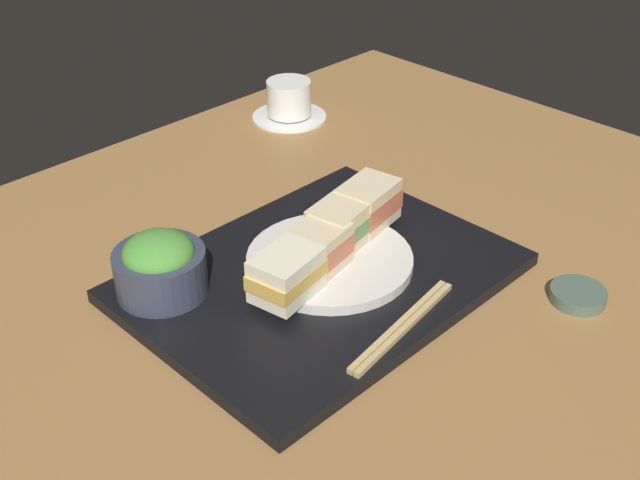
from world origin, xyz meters
The scene contains 11 objects.
ground_plane centered at (0.00, 0.00, -1.50)cm, with size 140.00×100.00×3.00cm, color olive.
serving_tray centered at (2.84, -1.22, 0.84)cm, with size 44.78×33.66×1.69cm, color black.
sandwich_plate centered at (4.68, -1.02, 2.36)cm, with size 20.64×20.64×1.34cm, color silver.
sandwich_nearmost centered at (-4.36, -2.99, 5.73)cm, with size 9.24×7.14×5.39cm.
sandwich_inner_near centered at (1.67, -1.67, 5.69)cm, with size 8.92×7.07×5.31cm.
sandwich_inner_far centered at (7.70, -0.36, 5.80)cm, with size 9.26×7.35×5.55cm.
sandwich_farmost centered at (13.72, 0.96, 5.87)cm, with size 9.08×7.18×5.68cm.
salad_bowl centered at (-13.13, 9.19, 5.28)cm, with size 10.84×10.84×7.67cm.
chopsticks_pair centered at (1.47, -15.48, 2.04)cm, with size 19.41×4.24×0.70cm.
coffee_cup centered at (33.84, 37.40, 3.00)cm, with size 12.95×12.95×6.75cm.
small_sauce_dish centered at (22.04, -25.57, 0.75)cm, with size 6.72×6.72×1.50cm, color #4C6051.
Camera 1 is at (-54.41, -58.26, 58.53)cm, focal length 45.25 mm.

